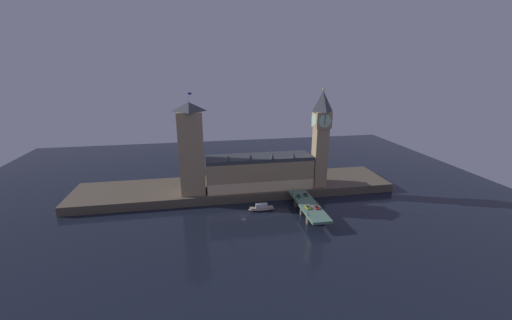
{
  "coord_description": "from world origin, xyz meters",
  "views": [
    {
      "loc": [
        -23.42,
        -169.38,
        86.29
      ],
      "look_at": [
        11.13,
        20.0,
        28.46
      ],
      "focal_mm": 22.0,
      "sensor_mm": 36.0,
      "label": 1
    }
  ],
  "objects_px": {
    "clock_tower": "(321,136)",
    "victoria_tower": "(191,149)",
    "pedestrian_mid_walk": "(318,204)",
    "street_lamp_far": "(293,190)",
    "boat_upstream": "(261,208)",
    "pedestrian_far_rail": "(296,197)",
    "street_lamp_near": "(308,209)",
    "car_northbound_lead": "(299,196)",
    "car_southbound_trail": "(306,195)",
    "car_northbound_trail": "(308,207)",
    "car_southbound_lead": "(317,208)"
  },
  "relations": [
    {
      "from": "clock_tower",
      "to": "victoria_tower",
      "type": "bearing_deg",
      "value": 177.77
    },
    {
      "from": "clock_tower",
      "to": "pedestrian_mid_walk",
      "type": "distance_m",
      "value": 49.35
    },
    {
      "from": "clock_tower",
      "to": "street_lamp_far",
      "type": "relative_size",
      "value": 11.42
    },
    {
      "from": "boat_upstream",
      "to": "pedestrian_far_rail",
      "type": "bearing_deg",
      "value": -1.0
    },
    {
      "from": "clock_tower",
      "to": "street_lamp_near",
      "type": "height_order",
      "value": "clock_tower"
    },
    {
      "from": "car_northbound_lead",
      "to": "car_southbound_trail",
      "type": "relative_size",
      "value": 1.11
    },
    {
      "from": "victoria_tower",
      "to": "street_lamp_far",
      "type": "height_order",
      "value": "victoria_tower"
    },
    {
      "from": "clock_tower",
      "to": "car_northbound_trail",
      "type": "distance_m",
      "value": 53.66
    },
    {
      "from": "clock_tower",
      "to": "car_southbound_trail",
      "type": "xyz_separation_m",
      "value": [
        -15.32,
        -18.24,
        -33.75
      ]
    },
    {
      "from": "clock_tower",
      "to": "car_northbound_lead",
      "type": "bearing_deg",
      "value": -136.11
    },
    {
      "from": "car_northbound_lead",
      "to": "pedestrian_mid_walk",
      "type": "bearing_deg",
      "value": -61.82
    },
    {
      "from": "pedestrian_far_rail",
      "to": "street_lamp_far",
      "type": "relative_size",
      "value": 0.28
    },
    {
      "from": "street_lamp_near",
      "to": "pedestrian_mid_walk",
      "type": "bearing_deg",
      "value": 48.08
    },
    {
      "from": "clock_tower",
      "to": "street_lamp_far",
      "type": "xyz_separation_m",
      "value": [
        -23.34,
        -16.18,
        -30.79
      ]
    },
    {
      "from": "victoria_tower",
      "to": "street_lamp_far",
      "type": "distance_m",
      "value": 70.22
    },
    {
      "from": "car_northbound_lead",
      "to": "boat_upstream",
      "type": "bearing_deg",
      "value": -176.57
    },
    {
      "from": "clock_tower",
      "to": "car_southbound_lead",
      "type": "relative_size",
      "value": 15.45
    },
    {
      "from": "car_northbound_lead",
      "to": "pedestrian_far_rail",
      "type": "xyz_separation_m",
      "value": [
        -2.54,
        -1.84,
        0.24
      ]
    },
    {
      "from": "clock_tower",
      "to": "pedestrian_far_rail",
      "type": "height_order",
      "value": "clock_tower"
    },
    {
      "from": "car_southbound_lead",
      "to": "pedestrian_mid_walk",
      "type": "bearing_deg",
      "value": 56.02
    },
    {
      "from": "car_southbound_trail",
      "to": "boat_upstream",
      "type": "relative_size",
      "value": 0.24
    },
    {
      "from": "car_southbound_trail",
      "to": "pedestrian_mid_walk",
      "type": "distance_m",
      "value": 15.82
    },
    {
      "from": "clock_tower",
      "to": "pedestrian_far_rail",
      "type": "relative_size",
      "value": 40.15
    },
    {
      "from": "clock_tower",
      "to": "street_lamp_far",
      "type": "height_order",
      "value": "clock_tower"
    },
    {
      "from": "car_southbound_lead",
      "to": "street_lamp_far",
      "type": "bearing_deg",
      "value": 110.52
    },
    {
      "from": "victoria_tower",
      "to": "car_southbound_trail",
      "type": "xyz_separation_m",
      "value": [
        70.59,
        -21.59,
        -28.15
      ]
    },
    {
      "from": "street_lamp_far",
      "to": "boat_upstream",
      "type": "xyz_separation_m",
      "value": [
        -21.41,
        -4.9,
        -8.63
      ]
    },
    {
      "from": "car_southbound_trail",
      "to": "car_northbound_lead",
      "type": "bearing_deg",
      "value": -164.8
    },
    {
      "from": "pedestrian_mid_walk",
      "to": "pedestrian_far_rail",
      "type": "relative_size",
      "value": 1.02
    },
    {
      "from": "car_northbound_trail",
      "to": "boat_upstream",
      "type": "distance_m",
      "value": 29.29
    },
    {
      "from": "car_southbound_trail",
      "to": "street_lamp_near",
      "type": "distance_m",
      "value": 28.76
    },
    {
      "from": "car_southbound_lead",
      "to": "boat_upstream",
      "type": "relative_size",
      "value": 0.26
    },
    {
      "from": "car_southbound_lead",
      "to": "street_lamp_far",
      "type": "height_order",
      "value": "street_lamp_far"
    },
    {
      "from": "clock_tower",
      "to": "car_southbound_lead",
      "type": "distance_m",
      "value": 52.87
    },
    {
      "from": "street_lamp_near",
      "to": "boat_upstream",
      "type": "bearing_deg",
      "value": 131.1
    },
    {
      "from": "pedestrian_mid_walk",
      "to": "street_lamp_near",
      "type": "height_order",
      "value": "street_lamp_near"
    },
    {
      "from": "victoria_tower",
      "to": "street_lamp_near",
      "type": "height_order",
      "value": "victoria_tower"
    },
    {
      "from": "car_northbound_lead",
      "to": "street_lamp_far",
      "type": "relative_size",
      "value": 0.75
    },
    {
      "from": "car_northbound_lead",
      "to": "car_northbound_trail",
      "type": "height_order",
      "value": "car_northbound_trail"
    },
    {
      "from": "pedestrian_far_rail",
      "to": "street_lamp_near",
      "type": "distance_m",
      "value": 24.41
    },
    {
      "from": "car_northbound_trail",
      "to": "car_southbound_trail",
      "type": "xyz_separation_m",
      "value": [
        5.08,
        18.12,
        0.04
      ]
    },
    {
      "from": "car_southbound_trail",
      "to": "car_northbound_trail",
      "type": "bearing_deg",
      "value": -105.67
    },
    {
      "from": "pedestrian_mid_walk",
      "to": "victoria_tower",
      "type": "bearing_deg",
      "value": 153.04
    },
    {
      "from": "car_southbound_lead",
      "to": "street_lamp_near",
      "type": "bearing_deg",
      "value": -135.1
    },
    {
      "from": "pedestrian_mid_walk",
      "to": "pedestrian_far_rail",
      "type": "distance_m",
      "value": 16.03
    },
    {
      "from": "street_lamp_near",
      "to": "street_lamp_far",
      "type": "relative_size",
      "value": 1.18
    },
    {
      "from": "car_northbound_trail",
      "to": "pedestrian_mid_walk",
      "type": "bearing_deg",
      "value": 18.19
    },
    {
      "from": "clock_tower",
      "to": "street_lamp_near",
      "type": "distance_m",
      "value": 59.45
    },
    {
      "from": "pedestrian_mid_walk",
      "to": "street_lamp_far",
      "type": "distance_m",
      "value": 20.78
    },
    {
      "from": "car_southbound_lead",
      "to": "pedestrian_mid_walk",
      "type": "xyz_separation_m",
      "value": [
        2.54,
        3.77,
        0.28
      ]
    }
  ]
}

